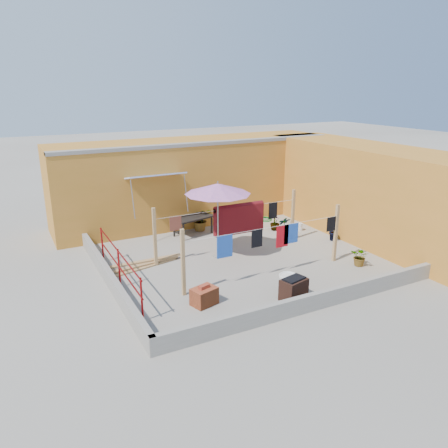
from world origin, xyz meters
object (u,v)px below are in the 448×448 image
(outdoor_table, at_px, (193,219))
(white_basin, at_px, (288,276))
(brazier, at_px, (294,289))
(water_jug_a, at_px, (300,227))
(plant_back_a, at_px, (200,219))
(green_hose, at_px, (265,219))
(brick_stack, at_px, (204,296))
(water_jug_b, at_px, (285,229))
(patio_umbrella, at_px, (218,189))

(outdoor_table, bearing_deg, white_basin, -78.96)
(brazier, bearing_deg, water_jug_a, 51.53)
(white_basin, bearing_deg, plant_back_a, 95.21)
(green_hose, bearing_deg, brick_stack, -134.21)
(outdoor_table, xyz_separation_m, brazier, (0.25, -5.77, -0.32))
(green_hose, bearing_deg, water_jug_b, -96.92)
(water_jug_a, bearing_deg, white_basin, -131.12)
(patio_umbrella, relative_size, water_jug_b, 7.19)
(white_basin, relative_size, water_jug_b, 1.53)
(brazier, bearing_deg, plant_back_a, 88.14)
(white_basin, bearing_deg, green_hose, 64.30)
(patio_umbrella, bearing_deg, brazier, -83.50)
(patio_umbrella, height_order, water_jug_a, patio_umbrella)
(patio_umbrella, xyz_separation_m, brick_stack, (-1.73, -2.68, -1.96))
(brazier, xyz_separation_m, white_basin, (0.65, 1.14, -0.24))
(brazier, height_order, water_jug_b, brazier)
(white_basin, height_order, water_jug_a, water_jug_a)
(brick_stack, xyz_separation_m, white_basin, (2.78, 0.34, -0.18))
(water_jug_b, relative_size, green_hose, 0.61)
(white_basin, distance_m, water_jug_b, 3.92)
(patio_umbrella, height_order, green_hose, patio_umbrella)
(outdoor_table, xyz_separation_m, green_hose, (3.29, 0.34, -0.57))
(patio_umbrella, bearing_deg, plant_back_a, 77.30)
(green_hose, xyz_separation_m, plant_back_a, (-2.84, 0.00, 0.39))
(water_jug_a, relative_size, plant_back_a, 0.38)
(brick_stack, relative_size, plant_back_a, 0.83)
(brick_stack, distance_m, green_hose, 7.41)
(green_hose, bearing_deg, outdoor_table, -174.19)
(outdoor_table, bearing_deg, patio_umbrella, -93.58)
(brick_stack, bearing_deg, plant_back_a, 66.39)
(patio_umbrella, bearing_deg, green_hose, 37.46)
(brazier, relative_size, water_jug_b, 2.21)
(brazier, relative_size, water_jug_a, 2.34)
(patio_umbrella, bearing_deg, white_basin, -65.82)
(brick_stack, relative_size, water_jug_b, 2.08)
(brick_stack, xyz_separation_m, water_jug_b, (4.96, 3.60, -0.08))
(green_hose, bearing_deg, brazier, -116.48)
(plant_back_a, bearing_deg, patio_umbrella, -102.70)
(patio_umbrella, distance_m, water_jug_b, 3.93)
(white_basin, bearing_deg, water_jug_a, 48.88)
(patio_umbrella, distance_m, white_basin, 3.34)
(brick_stack, bearing_deg, water_jug_a, 32.60)
(patio_umbrella, distance_m, green_hose, 4.84)
(white_basin, height_order, plant_back_a, plant_back_a)
(patio_umbrella, xyz_separation_m, white_basin, (1.05, -2.33, -2.14))
(outdoor_table, height_order, white_basin, outdoor_table)
(brazier, relative_size, plant_back_a, 0.88)
(patio_umbrella, distance_m, outdoor_table, 2.79)
(water_jug_b, bearing_deg, green_hose, 83.08)
(brick_stack, height_order, water_jug_b, brick_stack)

